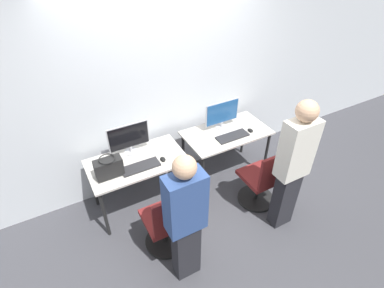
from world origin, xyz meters
TOP-DOWN VIEW (x-y plane):
  - ground_plane at (0.00, 0.00)m, footprint 20.00×20.00m
  - wall_back at (0.00, 0.77)m, footprint 12.00×0.05m
  - desk_left at (-0.64, 0.32)m, footprint 1.15×0.64m
  - monitor_left at (-0.64, 0.52)m, footprint 0.50×0.16m
  - keyboard_left at (-0.64, 0.19)m, footprint 0.44×0.17m
  - mouse_left at (-0.36, 0.19)m, footprint 0.06×0.09m
  - office_chair_left at (-0.61, -0.42)m, footprint 0.48×0.48m
  - person_left at (-0.57, -0.79)m, footprint 0.36×0.20m
  - desk_right at (0.64, 0.32)m, footprint 1.15×0.64m
  - monitor_right at (0.64, 0.46)m, footprint 0.50×0.16m
  - keyboard_right at (0.64, 0.19)m, footprint 0.44×0.17m
  - mouse_right at (0.92, 0.18)m, footprint 0.06×0.09m
  - office_chair_right at (0.72, -0.39)m, footprint 0.48×0.48m
  - person_right at (0.74, -0.76)m, footprint 0.36×0.22m
  - handbag at (-0.98, 0.23)m, footprint 0.30×0.18m

SIDE VIEW (x-z plane):
  - ground_plane at x=0.00m, z-range 0.00..0.00m
  - office_chair_left at x=-0.61m, z-range -0.08..0.80m
  - office_chair_right at x=0.72m, z-range -0.08..0.80m
  - desk_left at x=-0.64m, z-range 0.28..1.00m
  - desk_right at x=0.64m, z-range 0.28..1.00m
  - keyboard_left at x=-0.64m, z-range 0.72..0.74m
  - keyboard_right at x=0.64m, z-range 0.72..0.74m
  - mouse_left at x=-0.36m, z-range 0.72..0.75m
  - mouse_right at x=0.92m, z-range 0.72..0.75m
  - handbag at x=-0.98m, z-range 0.71..0.96m
  - person_left at x=-0.57m, z-range 0.06..1.61m
  - person_right at x=0.74m, z-range 0.08..1.76m
  - monitor_left at x=-0.64m, z-range 0.73..1.13m
  - monitor_right at x=0.64m, z-range 0.73..1.13m
  - wall_back at x=0.00m, z-range 0.00..2.80m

